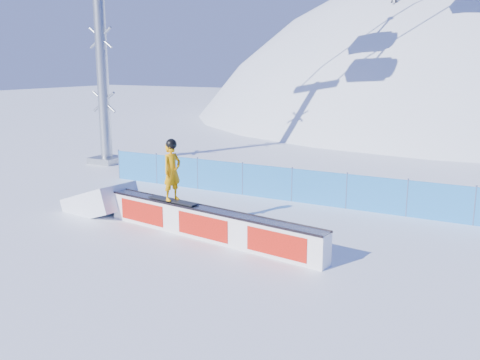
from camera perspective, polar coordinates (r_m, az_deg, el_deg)
The scene contains 6 objects.
ground at distance 14.15m, azimuth 9.43°, elevation -7.80°, with size 160.00×160.00×0.00m, color white.
snow_hill at distance 59.32m, azimuth 22.87°, elevation -11.29°, with size 64.00×64.00×64.00m.
safety_fence at distance 18.11m, azimuth 14.30°, elevation -1.54°, with size 22.05×0.05×1.30m.
rail_box at distance 15.00m, azimuth -3.42°, elevation -4.70°, with size 7.44×1.54×0.89m.
snow_ramp at distance 18.36m, azimuth -14.59°, elevation -3.31°, with size 2.22×1.48×0.83m, color white, non-canonical shape.
snowboarder at distance 15.54m, azimuth -7.26°, elevation 0.98°, with size 1.78×0.69×1.84m.
Camera 1 is at (4.32, -12.57, 4.84)m, focal length 40.00 mm.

